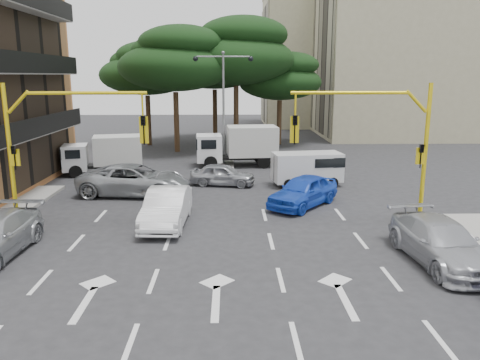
# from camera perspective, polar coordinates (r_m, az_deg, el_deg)

# --- Properties ---
(ground) EXTENTS (120.00, 120.00, 0.00)m
(ground) POSITION_cam_1_polar(r_m,az_deg,el_deg) (18.26, -2.53, -7.52)
(ground) COLOR #28282B
(ground) RESTS_ON ground
(median_strip) EXTENTS (1.40, 6.00, 0.15)m
(median_strip) POSITION_cam_1_polar(r_m,az_deg,el_deg) (33.72, -1.97, 2.02)
(median_strip) COLOR gray
(median_strip) RESTS_ON ground
(apartment_beige_near) EXTENTS (20.20, 12.15, 18.70)m
(apartment_beige_near) POSITION_cam_1_polar(r_m,az_deg,el_deg) (52.97, 21.13, 15.14)
(apartment_beige_near) COLOR tan
(apartment_beige_near) RESTS_ON ground
(apartment_beige_far) EXTENTS (16.20, 12.15, 16.70)m
(apartment_beige_far) POSITION_cam_1_polar(r_m,az_deg,el_deg) (62.45, 10.63, 14.33)
(apartment_beige_far) COLOR tan
(apartment_beige_far) RESTS_ON ground
(pine_left_near) EXTENTS (9.15, 9.15, 10.23)m
(pine_left_near) POSITION_cam_1_polar(r_m,az_deg,el_deg) (39.36, -7.89, 14.44)
(pine_left_near) COLOR #382616
(pine_left_near) RESTS_ON ground
(pine_center) EXTENTS (9.98, 9.98, 11.16)m
(pine_center) POSITION_cam_1_polar(r_m,az_deg,el_deg) (41.15, -0.40, 15.44)
(pine_center) COLOR #382616
(pine_center) RESTS_ON ground
(pine_left_far) EXTENTS (8.32, 8.32, 9.30)m
(pine_left_far) POSITION_cam_1_polar(r_m,az_deg,el_deg) (43.72, -11.28, 13.22)
(pine_left_far) COLOR #382616
(pine_left_far) RESTS_ON ground
(pine_right) EXTENTS (7.49, 7.49, 8.37)m
(pine_right) POSITION_cam_1_polar(r_m,az_deg,el_deg) (43.35, 4.98, 12.50)
(pine_right) COLOR #382616
(pine_right) RESTS_ON ground
(pine_back) EXTENTS (9.15, 9.15, 10.23)m
(pine_back) POSITION_cam_1_polar(r_m,az_deg,el_deg) (46.14, -3.07, 14.26)
(pine_back) COLOR #382616
(pine_back) RESTS_ON ground
(signal_mast_right) EXTENTS (5.79, 0.37, 6.00)m
(signal_mast_right) POSITION_cam_1_polar(r_m,az_deg,el_deg) (20.32, 17.13, 5.28)
(signal_mast_right) COLOR yellow
(signal_mast_right) RESTS_ON ground
(signal_mast_left) EXTENTS (5.79, 0.37, 6.00)m
(signal_mast_left) POSITION_cam_1_polar(r_m,az_deg,el_deg) (20.59, -21.89, 5.02)
(signal_mast_left) COLOR yellow
(signal_mast_left) RESTS_ON ground
(street_lamp_center) EXTENTS (4.16, 0.36, 7.77)m
(street_lamp_center) POSITION_cam_1_polar(r_m,az_deg,el_deg) (33.16, -2.04, 11.15)
(street_lamp_center) COLOR slate
(street_lamp_center) RESTS_ON median_strip
(car_white_hatch) EXTENTS (1.82, 4.76, 1.55)m
(car_white_hatch) POSITION_cam_1_polar(r_m,az_deg,el_deg) (20.24, -8.93, -3.33)
(car_white_hatch) COLOR white
(car_white_hatch) RESTS_ON ground
(car_blue_compact) EXTENTS (4.23, 4.59, 1.52)m
(car_blue_compact) POSITION_cam_1_polar(r_m,az_deg,el_deg) (23.08, 7.72, -1.33)
(car_blue_compact) COLOR blue
(car_blue_compact) RESTS_ON ground
(car_silver_cross_a) EXTENTS (6.15, 3.31, 1.64)m
(car_silver_cross_a) POSITION_cam_1_polar(r_m,az_deg,el_deg) (25.64, -12.72, 0.01)
(car_silver_cross_a) COLOR #9EA2A6
(car_silver_cross_a) RESTS_ON ground
(car_silver_cross_b) EXTENTS (3.97, 2.21, 1.28)m
(car_silver_cross_b) POSITION_cam_1_polar(r_m,az_deg,el_deg) (27.26, -2.14, 0.67)
(car_silver_cross_b) COLOR #A1A3A9
(car_silver_cross_b) RESTS_ON ground
(car_silver_parked) EXTENTS (2.47, 5.22, 1.47)m
(car_silver_parked) POSITION_cam_1_polar(r_m,az_deg,el_deg) (17.47, 23.27, -6.97)
(car_silver_parked) COLOR #AAACB2
(car_silver_parked) RESTS_ON ground
(van_white) EXTENTS (4.13, 2.31, 1.96)m
(van_white) POSITION_cam_1_polar(r_m,az_deg,el_deg) (27.44, 8.15, 1.36)
(van_white) COLOR silver
(van_white) RESTS_ON ground
(box_truck_a) EXTENTS (5.35, 3.13, 2.47)m
(box_truck_a) POSITION_cam_1_polar(r_m,az_deg,el_deg) (31.63, -16.29, 2.93)
(box_truck_a) COLOR silver
(box_truck_a) RESTS_ON ground
(box_truck_b) EXTENTS (5.90, 2.85, 2.82)m
(box_truck_b) POSITION_cam_1_polar(r_m,az_deg,el_deg) (33.01, -0.30, 4.14)
(box_truck_b) COLOR white
(box_truck_b) RESTS_ON ground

